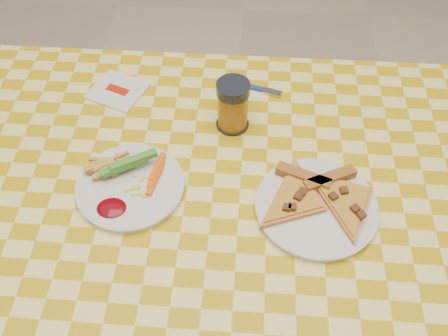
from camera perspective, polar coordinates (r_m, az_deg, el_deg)
The scene contains 8 objects.
table at distance 1.00m, azimuth -1.31°, elevation -6.35°, with size 1.28×0.88×0.76m.
plate_left at distance 0.97m, azimuth -10.63°, elevation -2.16°, with size 0.20×0.20×0.01m, color silver.
plate_right at distance 0.94m, azimuth 10.48°, elevation -4.50°, with size 0.22×0.22×0.01m, color silver.
fries_veggies at distance 0.97m, azimuth -11.10°, elevation -0.85°, with size 0.17×0.16×0.04m.
pizza_slices at distance 0.94m, azimuth 10.73°, elevation -3.24°, with size 0.29×0.24×0.02m.
drink_glass at distance 1.03m, azimuth 1.01°, elevation 7.13°, with size 0.07×0.07×0.11m.
napkin at distance 1.17m, azimuth -12.06°, elevation 8.64°, with size 0.15×0.14×0.01m.
fork at distance 1.15m, azimuth 3.39°, elevation 9.19°, with size 0.13×0.06×0.01m.
Camera 1 is at (0.06, -0.54, 1.53)m, focal length 40.00 mm.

